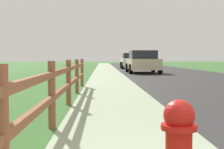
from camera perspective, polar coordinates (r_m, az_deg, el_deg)
The scene contains 7 objects.
ground_plane at distance 26.47m, azimuth 1.09°, elevation 0.79°, with size 120.00×120.00×0.00m, color #3B6C2E.
road_asphalt at distance 28.85m, azimuth 7.85°, elevation 0.96°, with size 7.00×66.00×0.01m, color #303030.
curb_concrete at distance 28.49m, azimuth -5.15°, elevation 0.95°, with size 6.00×66.00×0.01m, color #A0B18E.
grass_verge at distance 28.61m, azimuth -8.15°, elevation 0.95°, with size 5.00×66.00×0.00m, color #3B6C2E.
rail_fence at distance 5.79m, azimuth -9.18°, elevation -1.56°, with size 0.11×11.55×1.01m.
parked_suv_beige at distance 21.68m, azimuth 5.64°, elevation 2.34°, with size 2.17×4.44×1.55m.
parked_car_white at distance 30.51m, azimuth 3.60°, elevation 2.54°, with size 2.17×4.47×1.51m.
Camera 1 is at (-1.33, -1.42, 1.05)m, focal length 49.89 mm.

